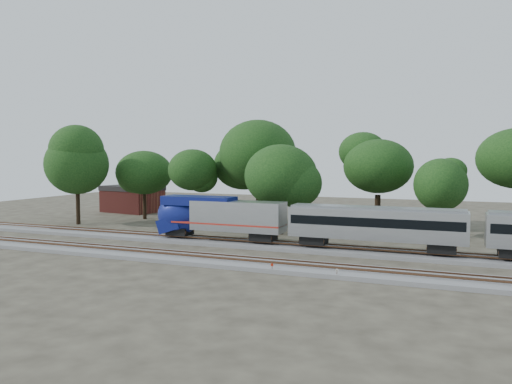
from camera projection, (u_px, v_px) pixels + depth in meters
ground at (253, 257)px, 52.15m from camera, size 160.00×160.00×0.00m
track_far at (272, 245)px, 57.68m from camera, size 160.00×5.00×0.73m
track_near at (237, 262)px, 48.43m from camera, size 160.00×5.00×0.73m
switch_stand_red at (272, 267)px, 44.70m from camera, size 0.28×0.05×0.89m
switch_stand_white at (337, 272)px, 42.67m from camera, size 0.27×0.11×0.87m
switch_lever at (294, 272)px, 44.50m from camera, size 0.51×0.32×0.30m
brick_building at (133, 199)px, 94.82m from camera, size 11.49×8.97×5.01m
tree_0 at (77, 164)px, 76.83m from camera, size 9.45×9.45×13.32m
tree_1 at (144, 173)px, 83.42m from camera, size 7.95×7.95×11.21m
tree_2 at (193, 170)px, 76.16m from camera, size 8.60×8.60×12.12m
tree_3 at (258, 154)px, 77.25m from camera, size 11.11×11.11×15.66m
tree_4 at (281, 176)px, 66.91m from camera, size 8.06×8.06×11.36m
tree_5 at (378, 166)px, 72.66m from camera, size 9.22×9.22×13.00m
tree_6 at (441, 185)px, 64.18m from camera, size 6.97×6.97×9.83m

